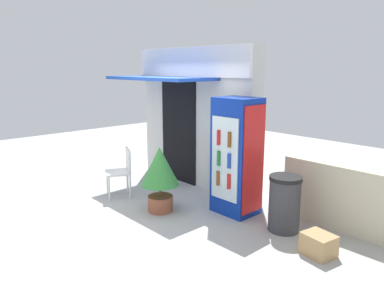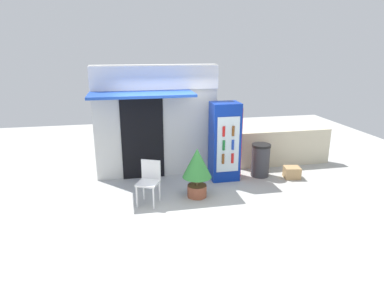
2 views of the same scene
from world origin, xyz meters
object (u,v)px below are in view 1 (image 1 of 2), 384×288
object	(u,v)px
drink_cooler	(237,156)
trash_bin	(284,203)
plastic_chair	(122,169)
potted_plant_near_shop	(160,172)
cardboard_box	(319,245)

from	to	relation	value
drink_cooler	trash_bin	bearing A→B (deg)	-1.09
drink_cooler	plastic_chair	distance (m)	2.21
drink_cooler	plastic_chair	world-z (taller)	drink_cooler
drink_cooler	trash_bin	xyz separation A→B (m)	(0.95, -0.02, -0.54)
potted_plant_near_shop	cardboard_box	distance (m)	2.70
trash_bin	drink_cooler	bearing A→B (deg)	178.91
drink_cooler	cardboard_box	world-z (taller)	drink_cooler
plastic_chair	potted_plant_near_shop	xyz separation A→B (m)	(1.04, 0.08, 0.15)
trash_bin	cardboard_box	distance (m)	0.84
potted_plant_near_shop	cardboard_box	world-z (taller)	potted_plant_near_shop
trash_bin	plastic_chair	bearing A→B (deg)	-161.56
plastic_chair	drink_cooler	bearing A→B (deg)	26.90
drink_cooler	potted_plant_near_shop	xyz separation A→B (m)	(-0.89, -0.91, -0.28)
drink_cooler	potted_plant_near_shop	world-z (taller)	drink_cooler
plastic_chair	trash_bin	xyz separation A→B (m)	(2.89, 0.96, -0.11)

